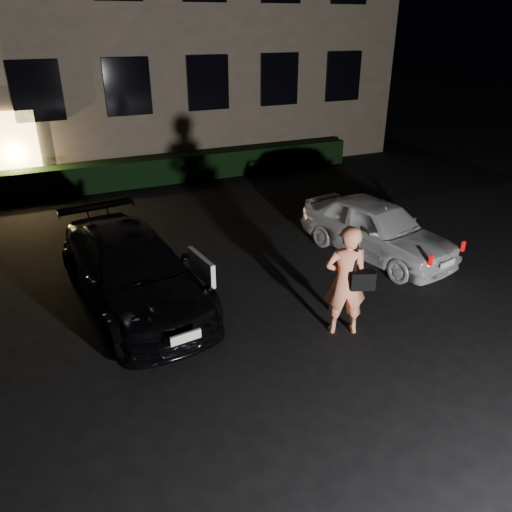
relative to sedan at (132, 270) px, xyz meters
name	(u,v)px	position (x,y,z in m)	size (l,w,h in m)	color
ground	(290,374)	(1.68, -3.12, -0.67)	(80.00, 80.00, 0.00)	black
hedge	(139,172)	(1.68, 7.38, -0.25)	(15.00, 0.70, 0.85)	black
sedan	(132,270)	(0.00, 0.00, 0.00)	(2.46, 4.85, 1.34)	black
hatch	(377,228)	(5.42, -0.09, -0.03)	(2.31, 4.02, 1.29)	silver
man	(346,281)	(3.04, -2.45, 0.31)	(0.83, 0.70, 1.95)	#F18660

